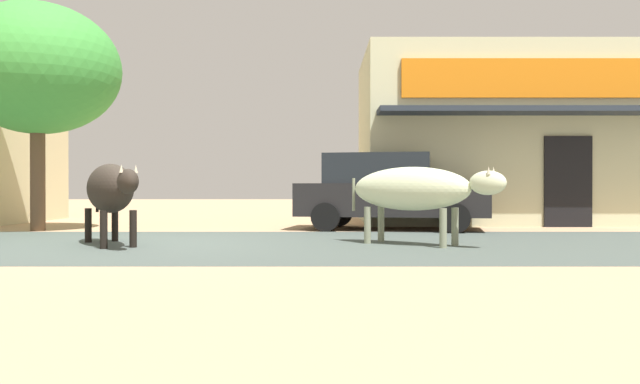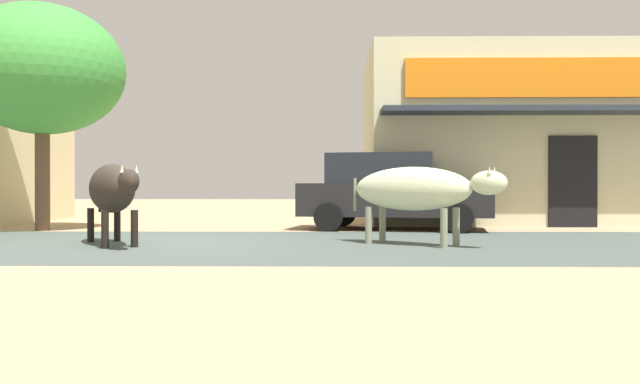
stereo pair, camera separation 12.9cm
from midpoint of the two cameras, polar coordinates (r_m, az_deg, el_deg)
The scene contains 7 objects.
ground at distance 10.48m, azimuth -16.74°, elevation -4.58°, with size 80.00×80.00×0.00m, color tan.
asphalt_road at distance 10.48m, azimuth -16.74°, elevation -4.57°, with size 72.00×5.67×0.00m, color #47524C.
storefront_right_club at distance 17.18m, azimuth 16.53°, elevation 4.69°, with size 7.07×5.24×4.39m.
roadside_tree at distance 14.59m, azimuth -23.86°, elevation 10.15°, with size 3.41×3.41×4.77m.
parked_hatchback_car at distance 13.63m, azimuth 6.82°, elevation 0.12°, with size 4.31×2.57×1.64m.
cow_near_brown at distance 10.34m, azimuth -18.14°, elevation 0.26°, with size 1.63×2.36×1.28m.
cow_far_dark at distance 9.93m, azimuth 9.11°, elevation 0.23°, with size 2.35×1.85×1.24m.
Camera 2 is at (3.22, -9.95, 0.90)m, focal length 34.95 mm.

